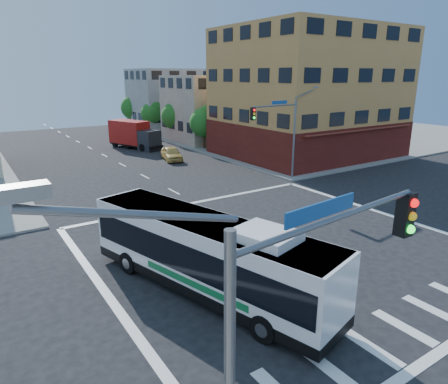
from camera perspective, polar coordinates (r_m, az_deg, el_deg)
ground at (r=22.21m, az=8.17°, el=-7.79°), size 120.00×120.00×0.00m
sidewalk_ne at (r=70.35m, az=10.76°, el=8.78°), size 50.00×50.00×0.15m
corner_building_ne at (r=47.58m, az=11.90°, el=12.25°), size 18.10×15.44×14.00m
building_east_near at (r=57.95m, az=-1.49°, el=11.89°), size 12.06×10.06×9.00m
building_east_far at (r=70.15m, az=-7.74°, el=12.94°), size 12.06×10.06×10.00m
signal_mast_ne at (r=34.50m, az=8.17°, el=9.47°), size 7.91×1.13×8.07m
signal_mast_sw at (r=7.52m, az=11.45°, el=-16.60°), size 7.91×1.01×8.07m
street_tree_a at (r=50.26m, az=-2.74°, el=10.14°), size 3.60×3.60×5.53m
street_tree_b at (r=57.22m, az=-6.93°, el=10.97°), size 3.80×3.80×5.79m
street_tree_c at (r=64.47m, az=-10.20°, el=11.17°), size 3.40×3.40×5.29m
street_tree_d at (r=71.82m, az=-12.84°, el=11.87°), size 4.00×4.00×6.03m
transit_bus at (r=17.09m, az=-2.56°, el=-8.80°), size 5.78×12.44×3.61m
box_truck at (r=52.48m, az=-12.71°, el=7.92°), size 4.72×7.96×3.45m
parked_car at (r=44.38m, az=-7.50°, el=5.47°), size 2.69×4.65×1.49m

